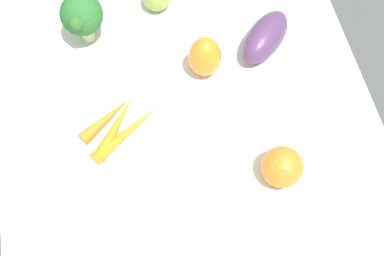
{
  "coord_description": "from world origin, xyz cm",
  "views": [
    {
      "loc": [
        -41.88,
        8.55,
        89.28
      ],
      "look_at": [
        0.0,
        0.0,
        4.0
      ],
      "focal_mm": 45.6,
      "sensor_mm": 36.0,
      "label": 1
    }
  ],
  "objects_px": {
    "broccoli_head": "(81,15)",
    "eggplant": "(265,37)",
    "bell_pepper_orange": "(205,57)",
    "carrot_bunch": "(117,126)",
    "heirloom_tomato_orange": "(282,167)"
  },
  "relations": [
    {
      "from": "broccoli_head",
      "to": "heirloom_tomato_orange",
      "type": "height_order",
      "value": "broccoli_head"
    },
    {
      "from": "carrot_bunch",
      "to": "heirloom_tomato_orange",
      "type": "xyz_separation_m",
      "value": [
        -0.16,
        -0.29,
        0.03
      ]
    },
    {
      "from": "bell_pepper_orange",
      "to": "eggplant",
      "type": "distance_m",
      "value": 0.14
    },
    {
      "from": "broccoli_head",
      "to": "eggplant",
      "type": "relative_size",
      "value": 0.85
    },
    {
      "from": "broccoli_head",
      "to": "eggplant",
      "type": "xyz_separation_m",
      "value": [
        -0.1,
        -0.37,
        -0.04
      ]
    },
    {
      "from": "eggplant",
      "to": "bell_pepper_orange",
      "type": "bearing_deg",
      "value": 148.53
    },
    {
      "from": "bell_pepper_orange",
      "to": "eggplant",
      "type": "relative_size",
      "value": 0.68
    },
    {
      "from": "carrot_bunch",
      "to": "broccoli_head",
      "type": "bearing_deg",
      "value": 8.14
    },
    {
      "from": "eggplant",
      "to": "heirloom_tomato_orange",
      "type": "distance_m",
      "value": 0.3
    },
    {
      "from": "eggplant",
      "to": "heirloom_tomato_orange",
      "type": "xyz_separation_m",
      "value": [
        -0.29,
        0.05,
        0.0
      ]
    },
    {
      "from": "bell_pepper_orange",
      "to": "carrot_bunch",
      "type": "bearing_deg",
      "value": 117.18
    },
    {
      "from": "carrot_bunch",
      "to": "broccoli_head",
      "type": "xyz_separation_m",
      "value": [
        0.24,
        0.03,
        0.06
      ]
    },
    {
      "from": "bell_pepper_orange",
      "to": "heirloom_tomato_orange",
      "type": "height_order",
      "value": "bell_pepper_orange"
    },
    {
      "from": "carrot_bunch",
      "to": "bell_pepper_orange",
      "type": "xyz_separation_m",
      "value": [
        0.1,
        -0.2,
        0.04
      ]
    },
    {
      "from": "eggplant",
      "to": "heirloom_tomato_orange",
      "type": "height_order",
      "value": "heirloom_tomato_orange"
    }
  ]
}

